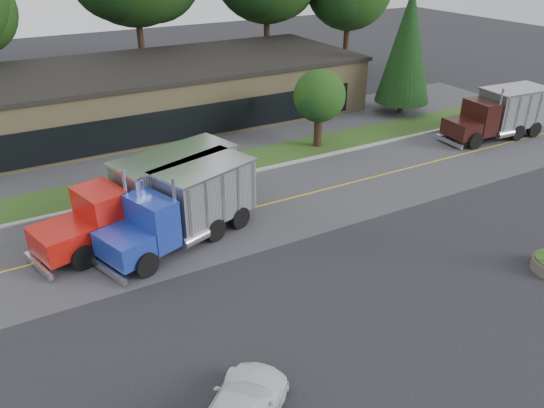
{
  "coord_description": "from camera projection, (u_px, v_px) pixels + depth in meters",
  "views": [
    {
      "loc": [
        -9.39,
        -13.09,
        12.93
      ],
      "look_at": [
        1.29,
        5.86,
        1.8
      ],
      "focal_mm": 35.0,
      "sensor_mm": 36.0,
      "label": 1
    }
  ],
  "objects": [
    {
      "name": "ground",
      "position": [
        318.0,
        315.0,
        20.15
      ],
      "size": [
        140.0,
        140.0,
        0.0
      ],
      "primitive_type": "plane",
      "color": "#2F2F34",
      "rests_on": "ground"
    },
    {
      "name": "road",
      "position": [
        220.0,
        217.0,
        27.13
      ],
      "size": [
        60.0,
        8.0,
        0.02
      ],
      "primitive_type": "cube",
      "color": "#515156",
      "rests_on": "ground"
    },
    {
      "name": "center_line",
      "position": [
        220.0,
        217.0,
        27.13
      ],
      "size": [
        60.0,
        0.12,
        0.01
      ],
      "primitive_type": "cube",
      "color": "gold",
      "rests_on": "ground"
    },
    {
      "name": "curb",
      "position": [
        190.0,
        186.0,
        30.39
      ],
      "size": [
        60.0,
        0.3,
        0.12
      ],
      "primitive_type": "cube",
      "color": "#9E9E99",
      "rests_on": "ground"
    },
    {
      "name": "grass_verge",
      "position": [
        179.0,
        175.0,
        31.78
      ],
      "size": [
        60.0,
        3.4,
        0.03
      ],
      "primitive_type": "cube",
      "color": "#2E4B1A",
      "rests_on": "ground"
    },
    {
      "name": "far_parking",
      "position": [
        152.0,
        149.0,
        35.66
      ],
      "size": [
        60.0,
        7.0,
        0.02
      ],
      "primitive_type": "cube",
      "color": "#515156",
      "rests_on": "ground"
    },
    {
      "name": "strip_mall",
      "position": [
        150.0,
        95.0,
        40.28
      ],
      "size": [
        32.0,
        12.0,
        4.0
      ],
      "primitive_type": "cube",
      "color": "#97865C",
      "rests_on": "ground"
    },
    {
      "name": "evergreen_right",
      "position": [
        407.0,
        45.0,
        40.43
      ],
      "size": [
        4.26,
        4.26,
        9.68
      ],
      "color": "#382619",
      "rests_on": "ground"
    },
    {
      "name": "tree_verge",
      "position": [
        320.0,
        98.0,
        34.71
      ],
      "size": [
        3.64,
        3.43,
        5.2
      ],
      "color": "#382619",
      "rests_on": "ground"
    },
    {
      "name": "dump_truck_red",
      "position": [
        152.0,
        192.0,
        25.58
      ],
      "size": [
        10.54,
        5.12,
        3.36
      ],
      "rotation": [
        0.0,
        0.0,
        3.41
      ],
      "color": "black",
      "rests_on": "ground"
    },
    {
      "name": "dump_truck_blue",
      "position": [
        187.0,
        203.0,
        24.49
      ],
      "size": [
        8.15,
        4.86,
        3.36
      ],
      "rotation": [
        0.0,
        0.0,
        3.47
      ],
      "color": "black",
      "rests_on": "ground"
    },
    {
      "name": "dump_truck_maroon",
      "position": [
        502.0,
        112.0,
        37.0
      ],
      "size": [
        7.94,
        3.19,
        3.36
      ],
      "rotation": [
        0.0,
        0.0,
        3.06
      ],
      "color": "black",
      "rests_on": "ground"
    }
  ]
}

